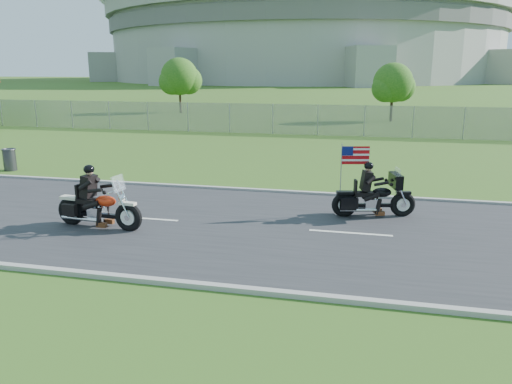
# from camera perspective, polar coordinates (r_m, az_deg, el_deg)

# --- Properties ---
(ground) EXTENTS (420.00, 420.00, 0.00)m
(ground) POSITION_cam_1_polar(r_m,az_deg,el_deg) (14.26, -5.56, -3.70)
(ground) COLOR #344916
(ground) RESTS_ON ground
(road) EXTENTS (120.00, 8.00, 0.04)m
(road) POSITION_cam_1_polar(r_m,az_deg,el_deg) (14.26, -5.56, -3.62)
(road) COLOR #28282B
(road) RESTS_ON ground
(curb_north) EXTENTS (120.00, 0.18, 0.12)m
(curb_north) POSITION_cam_1_polar(r_m,az_deg,el_deg) (17.99, -1.52, 0.27)
(curb_north) COLOR #9E9B93
(curb_north) RESTS_ON ground
(curb_south) EXTENTS (120.00, 0.18, 0.12)m
(curb_south) POSITION_cam_1_polar(r_m,az_deg,el_deg) (10.73, -12.45, -9.81)
(curb_south) COLOR #9E9B93
(curb_south) RESTS_ON ground
(fence) EXTENTS (60.00, 0.03, 2.00)m
(fence) POSITION_cam_1_polar(r_m,az_deg,el_deg) (34.34, -3.05, 8.45)
(fence) COLOR gray
(fence) RESTS_ON ground
(stadium) EXTENTS (140.40, 140.40, 29.20)m
(stadium) POSITION_cam_1_polar(r_m,az_deg,el_deg) (184.83, 5.51, 17.46)
(stadium) COLOR #A3A099
(stadium) RESTS_ON ground
(tree_fence_near) EXTENTS (3.52, 3.28, 4.75)m
(tree_fence_near) POSITION_cam_1_polar(r_m,az_deg,el_deg) (42.97, 15.43, 11.73)
(tree_fence_near) COLOR #382316
(tree_fence_near) RESTS_ON ground
(tree_fence_mid) EXTENTS (3.96, 3.69, 5.30)m
(tree_fence_mid) POSITION_cam_1_polar(r_m,az_deg,el_deg) (50.37, -8.68, 12.71)
(tree_fence_mid) COLOR #382316
(tree_fence_mid) RESTS_ON ground
(motorcycle_lead) EXTENTS (2.67, 0.79, 1.79)m
(motorcycle_lead) POSITION_cam_1_polar(r_m,az_deg,el_deg) (14.38, -17.66, -1.81)
(motorcycle_lead) COLOR black
(motorcycle_lead) RESTS_ON ground
(motorcycle_follow) EXTENTS (2.47, 1.08, 2.08)m
(motorcycle_follow) POSITION_cam_1_polar(r_m,az_deg,el_deg) (15.13, 13.29, -0.72)
(motorcycle_follow) COLOR black
(motorcycle_follow) RESTS_ON ground
(trash_can) EXTENTS (0.62, 0.62, 0.92)m
(trash_can) POSITION_cam_1_polar(r_m,az_deg,el_deg) (24.02, -26.33, 3.30)
(trash_can) COLOR #303135
(trash_can) RESTS_ON ground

